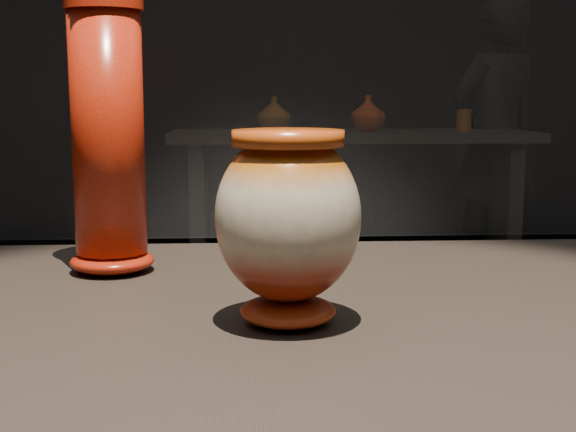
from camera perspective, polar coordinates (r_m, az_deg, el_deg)
The scene contains 7 objects.
main_vase at distance 0.81m, azimuth 0.00°, elevation -0.25°, with size 0.16×0.16×0.20m.
tall_vase at distance 1.06m, azimuth -12.66°, elevation 5.06°, with size 0.13×0.13×0.35m.
back_shelf at distance 4.47m, azimuth 4.58°, elevation 2.65°, with size 2.00×0.60×0.90m.
back_vase_left at distance 4.42m, azimuth -0.99°, elevation 7.27°, with size 0.18×0.18×0.19m, color #8F5314.
back_vase_mid at distance 4.45m, azimuth 5.70°, elevation 7.28°, with size 0.19×0.19×0.20m, color maroon.
back_vase_right at distance 4.55m, azimuth 12.40°, elevation 6.66°, with size 0.08×0.08×0.12m, color #8F5314.
visitor at distance 4.88m, azimuth 14.49°, elevation 5.24°, with size 0.61×0.40×1.66m, color black.
Camera 1 is at (-0.16, -0.84, 1.14)m, focal length 50.00 mm.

